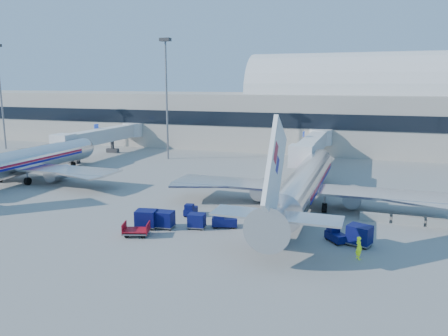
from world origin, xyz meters
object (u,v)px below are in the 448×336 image
at_px(cart_train_a, 197,221).
at_px(jetbridge_mid, 106,135).
at_px(barrier_mid, 408,220).
at_px(cart_solo_near, 262,235).
at_px(tug_left, 190,210).
at_px(cart_solo_far, 360,235).
at_px(cart_train_c, 146,219).
at_px(mast_far_west, 0,81).
at_px(cart_train_b, 164,219).
at_px(mast_west, 166,81).
at_px(ramp_worker, 359,248).
at_px(tug_right, 336,235).
at_px(cart_open_red, 137,231).
at_px(airliner_mid, 17,163).
at_px(barrier_near, 374,217).
at_px(tug_lead, 224,220).
at_px(barrier_far, 443,224).

bearing_deg(cart_train_a, jetbridge_mid, 127.13).
distance_m(barrier_mid, cart_solo_near, 16.60).
relative_size(tug_left, cart_solo_far, 0.85).
bearing_deg(cart_train_c, barrier_mid, 10.21).
height_order(mast_far_west, cart_train_b, mast_far_west).
distance_m(jetbridge_mid, mast_west, 18.06).
bearing_deg(ramp_worker, jetbridge_mid, 20.58).
bearing_deg(tug_right, barrier_mid, 98.32).
relative_size(jetbridge_mid, cart_train_c, 11.43).
xyz_separation_m(tug_right, cart_open_red, (-18.24, -4.66, -0.18)).
relative_size(airliner_mid, cart_solo_near, 17.69).
xyz_separation_m(mast_far_west, cart_open_red, (56.36, -40.22, -14.32)).
xyz_separation_m(barrier_near, cart_train_b, (-20.18, -9.24, 0.49)).
relative_size(tug_lead, cart_open_red, 0.99).
xyz_separation_m(cart_train_a, cart_train_c, (-4.87, -1.59, 0.18)).
relative_size(mast_west, cart_open_red, 7.96).
bearing_deg(barrier_near, mast_far_west, 160.25).
bearing_deg(cart_solo_near, tug_right, 3.25).
distance_m(barrier_near, cart_train_c, 24.01).
bearing_deg(cart_train_a, cart_train_c, -168.50).
height_order(tug_right, ramp_worker, ramp_worker).
bearing_deg(cart_train_b, barrier_near, 20.67).
xyz_separation_m(airliner_mid, cart_open_red, (28.36, -14.73, -2.46)).
relative_size(mast_far_west, cart_open_red, 7.96).
relative_size(airliner_mid, tug_lead, 13.27).
bearing_deg(barrier_near, cart_train_c, -155.78).
relative_size(tug_lead, ramp_worker, 1.43).
height_order(cart_solo_far, cart_open_red, cart_solo_far).
bearing_deg(tug_right, barrier_near, 115.65).
bearing_deg(mast_far_west, cart_train_b, -32.78).
bearing_deg(ramp_worker, barrier_far, -66.60).
height_order(jetbridge_mid, mast_far_west, mast_far_west).
distance_m(mast_far_west, cart_train_b, 70.16).
bearing_deg(ramp_worker, tug_right, -0.09).
height_order(barrier_mid, cart_solo_far, cart_solo_far).
bearing_deg(barrier_mid, mast_far_west, 161.00).
height_order(barrier_mid, tug_right, tug_right).
xyz_separation_m(jetbridge_mid, cart_solo_far, (51.11, -36.68, -2.92)).
xyz_separation_m(mast_west, barrier_near, (38.00, -28.00, -14.34)).
bearing_deg(mast_far_west, barrier_mid, -19.00).
distance_m(airliner_mid, cart_open_red, 32.05).
bearing_deg(cart_open_red, barrier_far, 6.32).
distance_m(airliner_mid, cart_train_a, 34.76).
xyz_separation_m(barrier_far, tug_left, (-25.99, -4.42, 0.18)).
bearing_deg(cart_solo_far, tug_right, -168.33).
distance_m(barrier_mid, barrier_far, 3.30).
bearing_deg(barrier_mid, tug_lead, -158.58).
bearing_deg(cart_solo_far, mast_west, 155.69).
bearing_deg(cart_open_red, jetbridge_mid, 109.78).
height_order(barrier_near, tug_lead, tug_lead).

